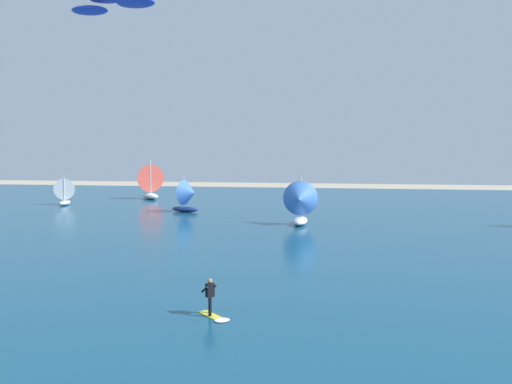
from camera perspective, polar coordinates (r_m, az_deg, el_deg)
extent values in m
cube|color=navy|center=(57.18, 5.83, -2.90)|extent=(160.00, 90.00, 0.10)
cube|color=yellow|center=(24.76, -4.83, -12.73)|extent=(1.31, 1.29, 0.05)
cylinder|color=black|center=(24.43, -4.86, -11.93)|extent=(0.14, 0.14, 0.80)
cylinder|color=black|center=(24.85, -4.82, -11.64)|extent=(0.14, 0.14, 0.80)
cube|color=black|center=(24.45, -4.85, -10.21)|extent=(0.41, 0.41, 0.60)
sphere|color=#9E7051|center=(24.35, -4.86, -9.28)|extent=(0.22, 0.22, 0.22)
cylinder|color=black|center=(24.39, -5.40, -10.13)|extent=(0.42, 0.41, 0.39)
cylinder|color=black|center=(24.62, -4.51, -9.99)|extent=(0.42, 0.41, 0.39)
ellipsoid|color=white|center=(23.99, -3.60, -13.26)|extent=(0.92, 0.92, 0.08)
ellipsoid|color=#1E33B2|center=(29.42, -17.04, 17.74)|extent=(2.31, 2.10, 0.30)
ellipsoid|color=#1E33B2|center=(27.47, -12.51, 18.79)|extent=(2.31, 2.10, 0.30)
ellipsoid|color=silver|center=(75.00, -19.41, -1.07)|extent=(1.79, 3.46, 0.62)
cylinder|color=silver|center=(74.69, -19.48, 0.41)|extent=(0.10, 0.10, 3.30)
cone|color=white|center=(75.39, -19.32, 0.32)|extent=(3.01, 1.99, 2.77)
ellipsoid|color=navy|center=(63.66, -7.45, -1.80)|extent=(3.74, 2.25, 0.66)
cylinder|color=silver|center=(63.56, -7.59, 0.09)|extent=(0.11, 0.11, 3.54)
cone|color=#3F72CC|center=(63.13, -7.02, -0.10)|extent=(2.39, 3.30, 2.97)
ellipsoid|color=white|center=(80.74, -11.03, -0.41)|extent=(4.37, 4.72, 0.90)
cylinder|color=silver|center=(80.33, -11.01, 1.60)|extent=(0.15, 0.15, 4.80)
cone|color=#D84C3F|center=(81.33, -11.26, 1.46)|extent=(4.43, 4.21, 4.03)
ellipsoid|color=white|center=(52.92, 4.65, -3.03)|extent=(1.42, 4.04, 0.75)
cylinder|color=silver|center=(52.84, 4.68, -0.43)|extent=(0.13, 0.13, 4.02)
cone|color=#3F72CC|center=(51.98, 4.61, -0.74)|extent=(3.40, 1.79, 3.38)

